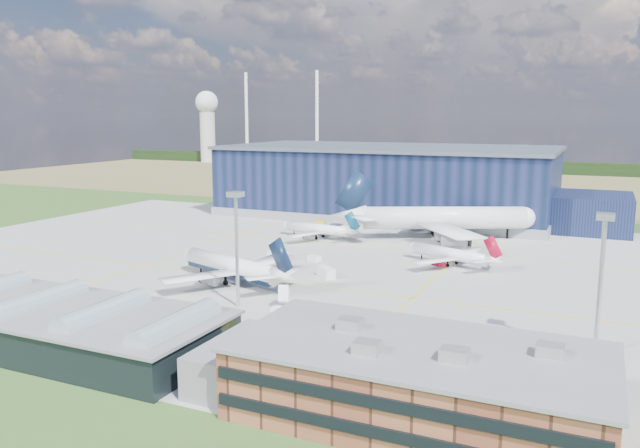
{
  "coord_description": "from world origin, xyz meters",
  "views": [
    {
      "loc": [
        74.12,
        -131.7,
        37.43
      ],
      "look_at": [
        7.42,
        15.06,
        9.33
      ],
      "focal_mm": 35.0,
      "sensor_mm": 36.0,
      "label": 1
    }
  ],
  "objects": [
    {
      "name": "airliner_navy",
      "position": [
        -1.05,
        -14.93,
        6.1
      ],
      "size": [
        47.28,
        46.77,
        12.21
      ],
      "primitive_type": null,
      "rotation": [
        0.0,
        0.0,
        2.81
      ],
      "color": "white",
      "rests_on": "ground"
    },
    {
      "name": "gse_van_c",
      "position": [
        73.38,
        -46.0,
        1.19
      ],
      "size": [
        5.13,
        2.74,
        2.38
      ],
      "primitive_type": "cube",
      "rotation": [
        0.0,
        0.0,
        1.64
      ],
      "color": "white",
      "rests_on": "ground"
    },
    {
      "name": "airliner_regional",
      "position": [
        -4.85,
        40.0,
        4.6
      ],
      "size": [
        32.08,
        31.57,
        9.2
      ],
      "primitive_type": null,
      "rotation": [
        0.0,
        0.0,
        2.99
      ],
      "color": "white",
      "rests_on": "ground"
    },
    {
      "name": "light_mast_center",
      "position": [
        10.0,
        -30.0,
        15.43
      ],
      "size": [
        2.6,
        2.6,
        23.0
      ],
      "color": "silver",
      "rests_on": "ground"
    },
    {
      "name": "gse_cart_a",
      "position": [
        0.54,
        44.36,
        0.58
      ],
      "size": [
        2.09,
        2.87,
        1.16
      ],
      "primitive_type": "cube",
      "rotation": [
        0.0,
        0.0,
        0.12
      ],
      "color": "white",
      "rests_on": "ground"
    },
    {
      "name": "gse_tug_c",
      "position": [
        -14.06,
        62.0,
        0.68
      ],
      "size": [
        1.96,
        3.11,
        1.35
      ],
      "primitive_type": "cube",
      "rotation": [
        0.0,
        0.0,
        -0.01
      ],
      "color": "yellow",
      "rests_on": "ground"
    },
    {
      "name": "car_a",
      "position": [
        25.67,
        -48.0,
        0.58
      ],
      "size": [
        3.7,
        2.48,
        1.17
      ],
      "primitive_type": "imported",
      "rotation": [
        0.0,
        0.0,
        1.92
      ],
      "color": "#99999E",
      "rests_on": "ground"
    },
    {
      "name": "airstair",
      "position": [
        18.78,
        -27.06,
        1.59
      ],
      "size": [
        3.84,
        5.34,
        3.17
      ],
      "primitive_type": "cube",
      "rotation": [
        0.0,
        0.0,
        0.42
      ],
      "color": "white",
      "rests_on": "ground"
    },
    {
      "name": "gse_cart_b",
      "position": [
        7.14,
        12.07,
        0.71
      ],
      "size": [
        3.84,
        3.22,
        1.42
      ],
      "primitive_type": "cube",
      "rotation": [
        0.0,
        0.0,
        1.2
      ],
      "color": "white",
      "rests_on": "ground"
    },
    {
      "name": "gse_van_b",
      "position": [
        16.76,
        -2.05,
        1.22
      ],
      "size": [
        5.65,
        5.27,
        2.44
      ],
      "primitive_type": "cube",
      "rotation": [
        0.0,
        0.0,
        0.88
      ],
      "color": "white",
      "rests_on": "ground"
    },
    {
      "name": "gse_van_a",
      "position": [
        -1.9,
        8.78,
        1.16
      ],
      "size": [
        5.58,
        3.05,
        2.31
      ],
      "primitive_type": "cube",
      "rotation": [
        0.0,
        0.0,
        1.43
      ],
      "color": "white",
      "rests_on": "ground"
    },
    {
      "name": "farmland",
      "position": [
        0.0,
        220.0,
        0.0
      ],
      "size": [
        600.0,
        220.0,
        0.01
      ],
      "primitive_type": "cube",
      "color": "olive",
      "rests_on": "ground"
    },
    {
      "name": "ground",
      "position": [
        0.0,
        0.0,
        0.0
      ],
      "size": [
        600.0,
        600.0,
        0.0
      ],
      "primitive_type": "plane",
      "color": "#2C521E",
      "rests_on": "ground"
    },
    {
      "name": "airliner_red",
      "position": [
        40.3,
        22.0,
        4.52
      ],
      "size": [
        35.87,
        35.53,
        9.05
      ],
      "primitive_type": null,
      "rotation": [
        0.0,
        0.0,
        2.76
      ],
      "color": "white",
      "rests_on": "ground"
    },
    {
      "name": "apron",
      "position": [
        0.0,
        10.0,
        0.03
      ],
      "size": [
        220.0,
        160.0,
        0.08
      ],
      "color": "#979792",
      "rests_on": "ground"
    },
    {
      "name": "horizon_dressing",
      "position": [
        -191.3,
        294.39,
        34.2
      ],
      "size": [
        440.2,
        18.0,
        70.0
      ],
      "color": "white",
      "rests_on": "ground"
    },
    {
      "name": "hangar",
      "position": [
        2.81,
        94.8,
        11.62
      ],
      "size": [
        145.0,
        62.0,
        26.1
      ],
      "color": "black",
      "rests_on": "ground"
    },
    {
      "name": "treeline",
      "position": [
        0.0,
        300.0,
        4.0
      ],
      "size": [
        600.0,
        8.0,
        8.0
      ],
      "primitive_type": "cube",
      "color": "black",
      "rests_on": "ground"
    },
    {
      "name": "glass_concourse",
      "position": [
        -6.45,
        -60.0,
        3.69
      ],
      "size": [
        78.0,
        23.0,
        8.6
      ],
      "color": "black",
      "rests_on": "ground"
    },
    {
      "name": "gse_tug_a",
      "position": [
        -18.33,
        -40.8,
        0.81
      ],
      "size": [
        3.32,
        4.37,
        1.61
      ],
      "primitive_type": "cube",
      "rotation": [
        0.0,
        0.0,
        0.27
      ],
      "color": "yellow",
      "rests_on": "ground"
    },
    {
      "name": "light_mast_east",
      "position": [
        75.0,
        -30.0,
        15.43
      ],
      "size": [
        2.6,
        2.6,
        23.0
      ],
      "color": "silver",
      "rests_on": "ground"
    },
    {
      "name": "ops_building",
      "position": [
        55.01,
        -60.0,
        4.79
      ],
      "size": [
        46.0,
        23.0,
        10.9
      ],
      "color": "brown",
      "rests_on": "ground"
    },
    {
      "name": "car_b",
      "position": [
        6.18,
        -48.0,
        0.64
      ],
      "size": [
        4.09,
        2.23,
        1.28
      ],
      "primitive_type": "imported",
      "rotation": [
        0.0,
        0.0,
        1.81
      ],
      "color": "#99999E",
      "rests_on": "ground"
    },
    {
      "name": "airliner_widebody",
      "position": [
        30.94,
        55.0,
        10.23
      ],
      "size": [
        82.67,
        82.0,
        20.46
      ],
      "primitive_type": null,
      "rotation": [
        0.0,
        0.0,
        0.43
      ],
      "color": "white",
      "rests_on": "ground"
    },
    {
      "name": "gse_tug_b",
      "position": [
        29.57,
        -41.66,
        0.59
      ],
      "size": [
        1.83,
        2.73,
        1.18
      ],
      "primitive_type": "cube",
      "rotation": [
        0.0,
        0.0,
        -0.01
      ],
      "color": "yellow",
      "rests_on": "ground"
    }
  ]
}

